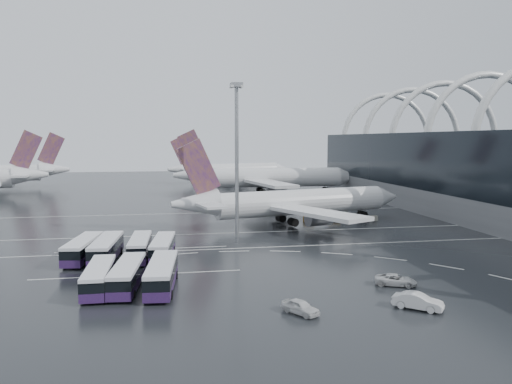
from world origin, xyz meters
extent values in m
plane|color=black|center=(0.00, 0.00, 0.00)|extent=(420.00, 420.00, 0.00)
torus|color=silver|center=(58.00, 28.00, 18.00)|extent=(33.80, 1.80, 33.80)
torus|color=silver|center=(58.00, 47.00, 18.00)|extent=(33.80, 1.80, 33.80)
torus|color=silver|center=(58.00, 66.00, 18.00)|extent=(33.80, 1.80, 33.80)
torus|color=silver|center=(58.00, 85.00, 18.00)|extent=(33.80, 1.80, 33.80)
cube|color=silver|center=(0.00, -2.00, 0.01)|extent=(120.00, 0.25, 0.01)
cube|color=silver|center=(0.00, 12.00, 0.01)|extent=(120.00, 0.25, 0.01)
cube|color=silver|center=(0.00, 40.00, 0.01)|extent=(120.00, 0.25, 0.01)
cube|color=silver|center=(-24.00, -16.00, 0.01)|extent=(28.00, 0.25, 0.01)
cube|color=silver|center=(-24.00, 0.00, 0.01)|extent=(28.00, 0.25, 0.01)
cylinder|color=silver|center=(8.99, 20.05, 4.79)|extent=(39.37, 14.77, 5.45)
cone|color=silver|center=(30.74, 25.48, 4.79)|extent=(6.78, 6.65, 5.45)
cone|color=silver|center=(-14.59, 14.17, 5.73)|extent=(10.43, 7.56, 5.45)
cube|color=#391868|center=(-13.68, 14.40, 12.68)|extent=(8.91, 2.74, 11.54)
cube|color=silver|center=(-12.77, 14.63, 5.73)|extent=(8.19, 17.42, 0.47)
cube|color=silver|center=(8.18, 7.75, 4.23)|extent=(16.20, 23.98, 0.75)
cube|color=silver|center=(2.50, 30.53, 4.23)|extent=(7.39, 23.69, 0.75)
cylinder|color=gray|center=(10.12, 11.62, 2.54)|extent=(5.78, 4.35, 3.19)
cylinder|color=gray|center=(6.03, 28.02, 2.54)|extent=(5.78, 4.35, 3.19)
cube|color=black|center=(5.34, 19.14, 1.03)|extent=(12.39, 8.56, 2.07)
cylinder|color=silver|center=(15.51, 78.75, 5.61)|extent=(44.50, 7.31, 6.38)
cone|color=silver|center=(41.00, 78.22, 5.61)|extent=(6.74, 6.52, 6.38)
cone|color=silver|center=(-12.17, 79.33, 6.71)|extent=(11.14, 6.61, 6.38)
cube|color=#391868|center=(-11.07, 79.31, 14.86)|extent=(10.61, 0.88, 13.53)
cube|color=silver|center=(-9.97, 79.28, 6.71)|extent=(5.36, 19.91, 0.55)
cube|color=silver|center=(10.83, 65.09, 4.95)|extent=(12.73, 28.47, 0.88)
cube|color=silver|center=(11.40, 92.60, 4.95)|extent=(13.78, 28.55, 0.88)
cylinder|color=gray|center=(14.21, 68.87, 2.97)|extent=(6.13, 3.87, 3.74)
cylinder|color=gray|center=(14.62, 88.68, 2.97)|extent=(6.13, 3.87, 3.74)
cube|color=black|center=(11.11, 78.84, 1.21)|extent=(13.35, 7.32, 2.42)
cylinder|color=silver|center=(9.13, 129.79, 5.13)|extent=(39.18, 16.61, 5.84)
cone|color=silver|center=(30.80, 136.15, 5.13)|extent=(7.44, 7.30, 5.84)
cone|color=silver|center=(-14.47, 122.87, 6.14)|extent=(11.30, 8.43, 5.84)
cube|color=#391868|center=(-13.50, 123.16, 13.58)|extent=(9.47, 3.31, 12.37)
cube|color=silver|center=(-12.53, 123.44, 6.14)|extent=(9.44, 18.65, 0.50)
cube|color=silver|center=(8.81, 116.59, 4.53)|extent=(18.14, 25.48, 0.80)
cube|color=silver|center=(1.73, 140.73, 4.53)|extent=(8.93, 25.61, 0.80)
cylinder|color=gray|center=(10.71, 120.82, 2.72)|extent=(6.27, 4.84, 3.42)
cylinder|color=gray|center=(5.62, 138.20, 2.72)|extent=(6.27, 4.84, 3.42)
cube|color=black|center=(5.27, 128.66, 1.11)|extent=(13.40, 9.58, 2.21)
cone|color=silver|center=(-64.01, 91.25, 6.66)|extent=(11.42, 7.24, 6.33)
cube|color=#391868|center=(-65.10, 91.15, 14.74)|extent=(10.54, 1.55, 13.42)
cube|color=silver|center=(-66.19, 91.06, 6.66)|extent=(6.58, 20.00, 0.55)
cone|color=silver|center=(-62.71, 121.58, 6.58)|extent=(11.15, 6.91, 6.25)
cube|color=#391868|center=(-63.79, 121.52, 14.56)|extent=(10.41, 1.29, 13.26)
cube|color=silver|center=(-64.87, 121.45, 6.58)|extent=(6.04, 19.67, 0.54)
cube|color=silver|center=(-81.44, 120.43, 5.07)|extent=(8.85, 39.15, 0.75)
cube|color=black|center=(-79.29, 120.56, 1.19)|extent=(13.34, 7.69, 2.37)
cube|color=#231440|center=(-32.58, -5.79, 0.90)|extent=(4.50, 13.28, 1.10)
cube|color=black|center=(-32.58, -5.79, 2.10)|extent=(4.52, 13.02, 1.30)
cube|color=silver|center=(-32.58, -5.79, 2.98)|extent=(4.50, 13.28, 0.45)
cylinder|color=black|center=(-31.71, -10.10, 0.50)|extent=(0.47, 1.04, 1.00)
cylinder|color=black|center=(-34.48, -9.75, 0.50)|extent=(0.47, 1.04, 1.00)
cylinder|color=black|center=(-30.68, -1.83, 0.50)|extent=(0.47, 1.04, 1.00)
cylinder|color=black|center=(-33.44, -1.49, 0.50)|extent=(0.47, 1.04, 1.00)
cube|color=#231440|center=(-29.05, -6.78, 0.93)|extent=(4.01, 13.62, 1.14)
cube|color=black|center=(-29.05, -6.78, 2.17)|extent=(4.05, 13.35, 1.34)
cube|color=silver|center=(-29.05, -6.78, 3.07)|extent=(4.01, 13.62, 0.46)
cylinder|color=black|center=(-27.94, -11.17, 0.52)|extent=(0.44, 1.06, 1.03)
cylinder|color=black|center=(-30.81, -10.95, 0.52)|extent=(0.44, 1.06, 1.03)
cylinder|color=black|center=(-27.28, -2.61, 0.52)|extent=(0.44, 1.06, 1.03)
cylinder|color=black|center=(-30.15, -2.39, 0.52)|extent=(0.44, 1.06, 1.03)
cube|color=#231440|center=(-24.16, -5.29, 0.86)|extent=(3.24, 12.50, 1.05)
cube|color=black|center=(-24.16, -5.29, 2.00)|extent=(3.29, 12.26, 1.24)
cube|color=silver|center=(-24.16, -5.29, 2.84)|extent=(3.24, 12.50, 0.43)
cylinder|color=black|center=(-22.98, -9.31, 0.48)|extent=(0.37, 0.97, 0.95)
cylinder|color=black|center=(-25.64, -9.21, 0.48)|extent=(0.37, 0.97, 0.95)
cylinder|color=black|center=(-22.68, -1.38, 0.48)|extent=(0.37, 0.97, 0.95)
cylinder|color=black|center=(-25.33, -1.27, 0.48)|extent=(0.37, 0.97, 0.95)
cube|color=#231440|center=(-20.65, -6.77, 0.86)|extent=(4.01, 12.58, 1.05)
cube|color=black|center=(-20.65, -6.77, 2.00)|extent=(4.04, 12.34, 1.24)
cube|color=silver|center=(-20.65, -6.77, 2.83)|extent=(4.01, 12.58, 0.43)
cylinder|color=black|center=(-19.74, -10.84, 0.48)|extent=(0.43, 0.98, 0.95)
cylinder|color=black|center=(-22.37, -10.57, 0.48)|extent=(0.43, 0.98, 0.95)
cylinder|color=black|center=(-18.93, -2.97, 0.48)|extent=(0.43, 0.98, 0.95)
cylinder|color=black|center=(-21.56, -2.70, 0.48)|extent=(0.43, 0.98, 0.95)
cube|color=#231440|center=(-28.18, -22.16, 0.85)|extent=(2.81, 12.23, 1.03)
cube|color=black|center=(-28.18, -22.16, 1.97)|extent=(2.86, 11.99, 1.22)
cube|color=silver|center=(-28.18, -22.16, 2.79)|extent=(2.81, 12.23, 0.42)
cylinder|color=black|center=(-26.90, -26.08, 0.47)|extent=(0.34, 0.94, 0.94)
cylinder|color=black|center=(-29.52, -26.06, 0.47)|extent=(0.34, 0.94, 0.94)
cylinder|color=black|center=(-26.85, -18.27, 0.47)|extent=(0.34, 0.94, 0.94)
cylinder|color=black|center=(-29.46, -18.25, 0.47)|extent=(0.34, 0.94, 0.94)
cube|color=#231440|center=(-24.83, -22.04, 0.87)|extent=(3.93, 12.83, 1.07)
cube|color=black|center=(-24.83, -22.04, 2.04)|extent=(3.97, 12.58, 1.26)
cube|color=silver|center=(-24.83, -22.04, 2.89)|extent=(3.93, 12.83, 0.44)
cylinder|color=black|center=(-23.84, -26.19, 0.49)|extent=(0.43, 1.00, 0.97)
cylinder|color=black|center=(-26.54, -25.95, 0.49)|extent=(0.43, 1.00, 0.97)
cylinder|color=black|center=(-23.12, -18.14, 0.49)|extent=(0.43, 1.00, 0.97)
cylinder|color=black|center=(-25.82, -17.90, 0.49)|extent=(0.43, 1.00, 0.97)
cube|color=#231440|center=(-20.67, -22.79, 0.93)|extent=(4.14, 13.61, 1.13)
cube|color=black|center=(-20.67, -22.79, 2.16)|extent=(4.18, 13.35, 1.34)
cube|color=silver|center=(-20.67, -22.79, 3.07)|extent=(4.14, 13.61, 0.46)
cylinder|color=black|center=(-19.62, -27.19, 0.52)|extent=(0.45, 1.06, 1.03)
cylinder|color=black|center=(-22.48, -26.94, 0.52)|extent=(0.45, 1.06, 1.03)
cylinder|color=black|center=(-18.87, -18.64, 0.52)|extent=(0.45, 1.06, 1.03)
cylinder|color=black|center=(-21.73, -18.40, 0.52)|extent=(0.45, 1.06, 1.03)
imported|color=silver|center=(8.15, -26.73, 0.71)|extent=(5.63, 4.18, 1.42)
imported|color=silver|center=(-6.32, -34.52, 0.74)|extent=(3.89, 4.61, 1.49)
imported|color=silver|center=(6.51, -35.36, 0.87)|extent=(5.23, 4.79, 1.74)
cylinder|color=gray|center=(-7.06, 7.73, 13.89)|extent=(0.69, 0.69, 27.78)
cube|color=gray|center=(-7.06, 7.73, 28.08)|extent=(2.18, 2.18, 0.79)
cube|color=silver|center=(-7.06, 7.73, 27.78)|extent=(1.98, 1.98, 0.40)
cube|color=#B47718|center=(17.63, 24.05, 0.68)|extent=(2.48, 1.47, 1.35)
cube|color=slate|center=(20.34, 25.43, 0.54)|extent=(1.97, 1.16, 1.07)
cube|color=#B47718|center=(11.12, 22.38, 0.62)|extent=(2.29, 1.35, 1.25)
cube|color=slate|center=(25.77, 21.29, 0.56)|extent=(2.04, 1.20, 1.11)
cube|color=#B47718|center=(14.98, 34.77, 0.64)|extent=(2.34, 1.39, 1.28)
camera|label=1|loc=(-19.88, -83.55, 18.18)|focal=35.00mm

